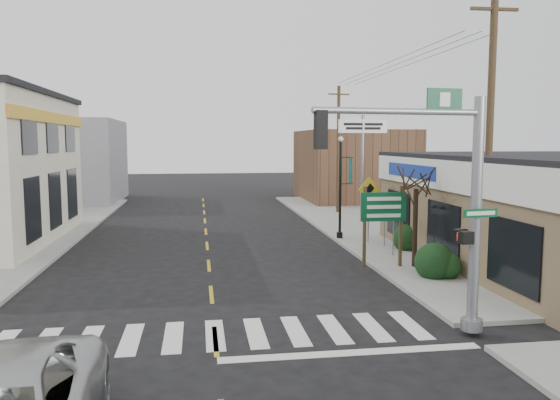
{
  "coord_description": "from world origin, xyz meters",
  "views": [
    {
      "loc": [
        -0.34,
        -12.59,
        4.7
      ],
      "look_at": [
        2.3,
        5.01,
        2.8
      ],
      "focal_mm": 35.0,
      "sensor_mm": 36.0,
      "label": 1
    }
  ],
  "objects": [
    {
      "name": "traffic_signal_pole",
      "position": [
        5.51,
        -0.53,
        3.58
      ],
      "size": [
        4.57,
        0.37,
        5.79
      ],
      "rotation": [
        0.0,
        0.0,
        0.11
      ],
      "color": "gray",
      "rests_on": "sidewalk_right"
    },
    {
      "name": "utility_pole_far",
      "position": [
        8.63,
        21.84,
        4.3
      ],
      "size": [
        1.41,
        0.21,
        8.13
      ],
      "rotation": [
        0.0,
        0.0,
        0.11
      ],
      "color": "#46271F",
      "rests_on": "sidewalk_right"
    },
    {
      "name": "utility_pole_near",
      "position": [
        9.5,
        4.85,
        5.05
      ],
      "size": [
        1.67,
        0.25,
        9.59
      ],
      "rotation": [
        0.0,
        0.0,
        -0.03
      ],
      "color": "#4C3222",
      "rests_on": "sidewalk_right"
    },
    {
      "name": "crosswalk",
      "position": [
        0.0,
        0.4,
        0.01
      ],
      "size": [
        11.0,
        2.2,
        0.01
      ],
      "primitive_type": "cube",
      "color": "silver",
      "rests_on": "ground"
    },
    {
      "name": "shrub_back",
      "position": [
        8.44,
        9.35,
        0.59
      ],
      "size": [
        1.22,
        1.22,
        0.92
      ],
      "primitive_type": "ellipsoid",
      "color": "black",
      "rests_on": "sidewalk_right"
    },
    {
      "name": "ped_crossing_sign",
      "position": [
        7.29,
        11.13,
        2.16
      ],
      "size": [
        1.17,
        0.08,
        3.0
      ],
      "rotation": [
        0.0,
        0.0,
        0.31
      ],
      "color": "gray",
      "rests_on": "sidewalk_right"
    },
    {
      "name": "bare_tree",
      "position": [
        7.5,
        6.24,
        3.51
      ],
      "size": [
        2.15,
        2.15,
        4.3
      ],
      "rotation": [
        0.0,
        0.0,
        0.15
      ],
      "color": "black",
      "rests_on": "sidewalk_right"
    },
    {
      "name": "ground",
      "position": [
        0.0,
        0.0,
        0.0
      ],
      "size": [
        140.0,
        140.0,
        0.0
      ],
      "primitive_type": "plane",
      "color": "black",
      "rests_on": "ground"
    },
    {
      "name": "dance_center_sign",
      "position": [
        9.0,
        17.75,
        4.79
      ],
      "size": [
        2.88,
        0.18,
        6.11
      ],
      "rotation": [
        0.0,
        0.0,
        0.05
      ],
      "color": "gray",
      "rests_on": "sidewalk_right"
    },
    {
      "name": "fire_hydrant",
      "position": [
        8.44,
        6.78,
        0.5
      ],
      "size": [
        0.22,
        0.22,
        0.69
      ],
      "rotation": [
        0.0,
        0.0,
        -0.16
      ],
      "color": "yellow",
      "rests_on": "sidewalk_right"
    },
    {
      "name": "bldg_distant_left",
      "position": [
        -11.0,
        32.0,
        3.2
      ],
      "size": [
        9.0,
        10.0,
        6.4
      ],
      "primitive_type": "cube",
      "color": "gray",
      "rests_on": "ground"
    },
    {
      "name": "center_line",
      "position": [
        0.0,
        8.0,
        0.01
      ],
      "size": [
        0.12,
        56.0,
        0.01
      ],
      "primitive_type": "cube",
      "color": "gold",
      "rests_on": "ground"
    },
    {
      "name": "guide_sign",
      "position": [
        6.3,
        6.3,
        2.04
      ],
      "size": [
        1.69,
        0.14,
        2.97
      ],
      "rotation": [
        0.0,
        0.0,
        -0.01
      ],
      "color": "#4B3923",
      "rests_on": "sidewalk_right"
    },
    {
      "name": "bldg_distant_right",
      "position": [
        12.0,
        30.0,
        2.8
      ],
      "size": [
        8.0,
        10.0,
        5.6
      ],
      "primitive_type": "cube",
      "color": "brown",
      "rests_on": "ground"
    },
    {
      "name": "sidewalk_left",
      "position": [
        -9.0,
        13.0,
        0.07
      ],
      "size": [
        6.0,
        38.0,
        0.13
      ],
      "primitive_type": "cube",
      "color": "gray",
      "rests_on": "ground"
    },
    {
      "name": "shrub_front",
      "position": [
        7.55,
        4.65,
        0.63
      ],
      "size": [
        1.32,
        1.32,
        0.99
      ],
      "primitive_type": "ellipsoid",
      "color": "#163311",
      "rests_on": "sidewalk_right"
    },
    {
      "name": "lamp_post",
      "position": [
        6.36,
        12.43,
        2.93
      ],
      "size": [
        0.63,
        0.49,
        4.82
      ],
      "rotation": [
        0.0,
        0.0,
        -0.14
      ],
      "color": "black",
      "rests_on": "sidewalk_right"
    },
    {
      "name": "sidewalk_right",
      "position": [
        9.0,
        13.0,
        0.07
      ],
      "size": [
        6.0,
        38.0,
        0.13
      ],
      "primitive_type": "cube",
      "color": "gray",
      "rests_on": "ground"
    }
  ]
}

